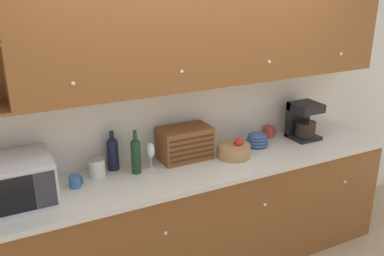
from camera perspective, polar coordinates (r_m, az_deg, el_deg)
The scene contains 16 objects.
ground_plane at distance 4.05m, azimuth -1.49°, elevation -15.55°, with size 24.00×24.00×0.00m, color tan.
wall_back at distance 3.49m, azimuth -1.90°, elevation 2.37°, with size 5.78×0.06×2.60m.
counter_unit at distance 3.55m, azimuth 0.72°, elevation -11.93°, with size 3.40×0.67×0.95m.
backsplash_panel at distance 3.47m, azimuth -1.64°, elevation 1.56°, with size 3.38×0.01×0.61m.
upper_cabinets at distance 3.24m, azimuth 2.51°, elevation 13.55°, with size 3.38×0.39×0.87m.
microwave at distance 2.97m, azimuth -23.28°, elevation -6.71°, with size 0.55×0.42×0.30m.
mug at distance 3.09m, azimuth -15.27°, elevation -6.85°, with size 0.10×0.08×0.09m.
storage_canister at distance 3.18m, azimuth -12.54°, elevation -5.16°, with size 0.13×0.13×0.15m.
wine_bottle at distance 3.25m, azimuth -10.53°, elevation -3.16°, with size 0.09×0.09×0.31m.
second_wine_bottle at distance 3.17m, azimuth -7.50°, elevation -3.49°, with size 0.07×0.07×0.33m.
wine_glass at distance 3.23m, azimuth -5.54°, elevation -3.09°, with size 0.07×0.07×0.21m.
bread_box at distance 3.39m, azimuth -0.96°, elevation -2.05°, with size 0.41×0.25×0.26m.
fruit_basket at distance 3.46m, azimuth 5.61°, elevation -2.97°, with size 0.27×0.27×0.17m.
bowl_stack_on_counter at distance 3.70m, azimuth 8.66°, elevation -1.58°, with size 0.19×0.19×0.12m.
mug_blue_second at distance 3.94m, azimuth 10.24°, elevation -0.46°, with size 0.10×0.09×0.10m.
coffee_maker at distance 3.94m, azimuth 14.58°, elevation 0.99°, with size 0.24×0.24×0.33m.
Camera 1 is at (-1.42, -2.98, 2.35)m, focal length 40.00 mm.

